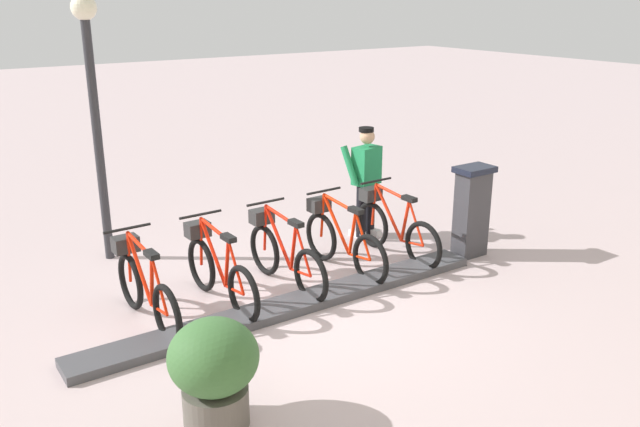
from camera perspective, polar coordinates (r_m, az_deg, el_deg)
ground_plane at (r=7.85m, az=-2.27°, el=-8.13°), size 60.00×60.00×0.00m
dock_rail_base at (r=7.82m, az=-2.27°, el=-7.80°), size 0.44×5.24×0.10m
payment_kiosk at (r=9.39m, az=12.85°, el=0.31°), size 0.36×0.52×1.28m
bike_docked_0 at (r=9.25m, az=6.29°, el=-1.15°), size 1.72×0.54×1.02m
bike_docked_1 at (r=8.73m, az=1.82°, el=-2.24°), size 1.72×0.54×1.02m
bike_docked_2 at (r=8.28m, az=-3.17°, el=-3.45°), size 1.72×0.54×1.02m
bike_docked_3 at (r=7.89m, az=-8.72°, el=-4.75°), size 1.72×0.54×1.02m
bike_docked_4 at (r=7.60m, az=-14.79°, el=-6.12°), size 1.72×0.54×1.02m
worker_near_rack at (r=9.85m, az=3.94°, el=3.05°), size 0.50×0.67×1.66m
lamp_post at (r=9.16m, az=-18.91°, el=10.02°), size 0.32×0.32×3.49m
planter_bush at (r=5.72m, az=-9.06°, el=-12.97°), size 0.76×0.76×0.97m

